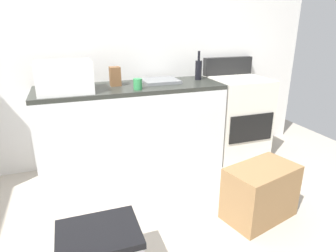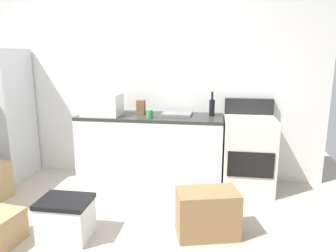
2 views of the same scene
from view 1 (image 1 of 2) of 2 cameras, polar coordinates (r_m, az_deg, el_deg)
The scene contains 9 objects.
wall_back at distance 3.13m, azimuth -14.69°, elevation 15.64°, with size 5.00×0.10×2.60m, color silver.
kitchen_counter at distance 3.01m, azimuth -6.99°, elevation -0.63°, with size 1.80×0.60×0.90m.
stove_oven at distance 3.46m, azimuth 13.10°, elevation 1.96°, with size 0.60×0.61×1.10m.
microwave at distance 2.71m, azimuth -19.48°, elevation 8.97°, with size 0.46×0.34×0.27m, color white.
sink_basin at distance 3.03m, azimuth -1.51°, elevation 8.80°, with size 0.36×0.32×0.03m, color slate.
wine_bottle at distance 3.18m, azimuth 5.95°, elevation 10.94°, with size 0.07×0.07×0.30m.
coffee_mug at distance 2.70m, azimuth -5.92°, elevation 8.13°, with size 0.08×0.08×0.10m, color #338C4C.
knife_block at distance 2.90m, azimuth -10.27°, elevation 9.50°, with size 0.10×0.10×0.18m, color brown.
cardboard_box_medium at distance 2.47m, azimuth 17.54°, elevation -12.23°, with size 0.56×0.33×0.44m, color olive.
Camera 1 is at (-0.28, -1.57, 1.48)m, focal length 31.28 mm.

